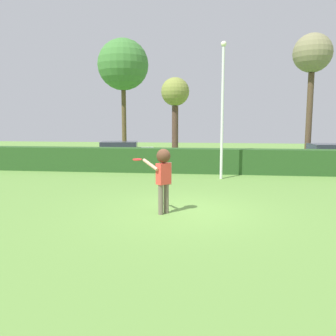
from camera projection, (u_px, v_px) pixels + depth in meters
name	position (u px, v px, depth m)	size (l,w,h in m)	color
ground_plane	(182.00, 211.00, 10.15)	(60.00, 60.00, 0.00)	#63913F
person	(163.00, 171.00, 9.73)	(0.83, 0.47, 1.81)	#6E6052
frisbee	(137.00, 159.00, 10.22)	(0.27, 0.27, 0.04)	red
lamppost	(222.00, 104.00, 15.27)	(0.24, 0.24, 5.87)	silver
hedge_row	(195.00, 161.00, 17.40)	(28.94, 0.90, 1.19)	#284F20
parked_car_silver	(119.00, 151.00, 21.96)	(4.42, 2.34, 1.25)	#B7B7BC
parked_car_blue	(331.00, 154.00, 19.90)	(4.35, 2.14, 1.25)	#263FA5
oak_tree	(312.00, 57.00, 20.84)	(2.25, 2.25, 7.59)	brown
birch_tree	(175.00, 96.00, 21.94)	(1.74, 1.74, 5.17)	#50392B
willow_tree	(123.00, 65.00, 24.72)	(3.53, 3.53, 8.15)	brown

